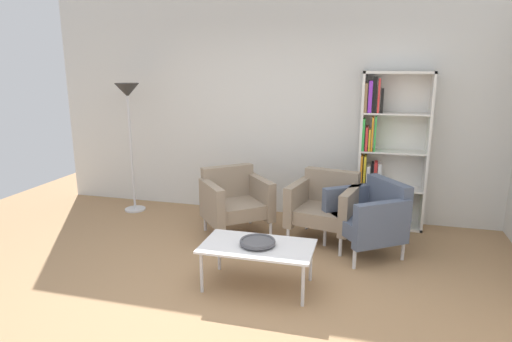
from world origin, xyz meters
TOP-DOWN VIEW (x-y plane):
  - ground_plane at (0.00, 0.00)m, footprint 8.32×8.32m
  - plaster_back_panel at (0.00, 2.46)m, footprint 6.40×0.12m
  - bookshelf_tall at (1.35, 2.24)m, footprint 0.80×0.30m
  - coffee_table_low at (0.26, 0.32)m, footprint 1.00×0.56m
  - decorative_bowl at (0.26, 0.32)m, footprint 0.32×0.32m
  - armchair_near_window at (-0.34, 1.51)m, footprint 0.95×0.94m
  - armchair_spare_guest at (0.72, 1.58)m, footprint 0.84×0.79m
  - armchair_by_bookshelf at (1.21, 1.35)m, footprint 0.93×0.95m
  - floor_lamp_torchiere at (-1.94, 1.96)m, footprint 0.32×0.32m

SIDE VIEW (x-z plane):
  - ground_plane at x=0.00m, z-range 0.00..0.00m
  - coffee_table_low at x=0.26m, z-range 0.17..0.57m
  - armchair_near_window at x=-0.34m, z-range 0.02..0.80m
  - armchair_spare_guest at x=0.72m, z-range 0.02..0.80m
  - armchair_by_bookshelf at x=1.21m, z-range 0.02..0.80m
  - decorative_bowl at x=0.26m, z-range 0.41..0.46m
  - bookshelf_tall at x=1.35m, z-range -0.03..1.87m
  - floor_lamp_torchiere at x=-1.94m, z-range 0.58..2.32m
  - plaster_back_panel at x=0.00m, z-range 0.00..2.90m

